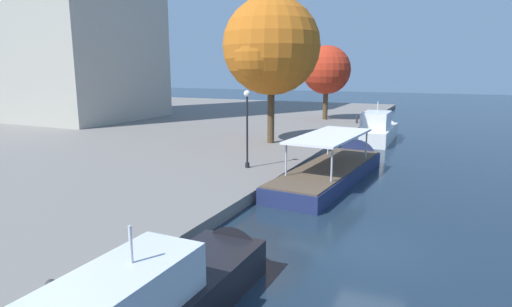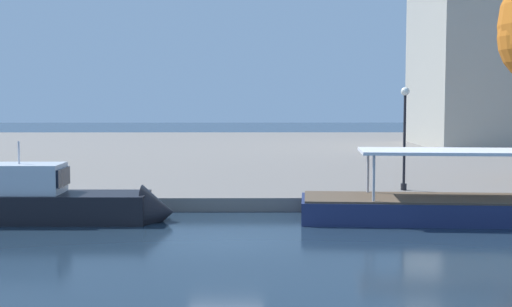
% 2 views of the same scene
% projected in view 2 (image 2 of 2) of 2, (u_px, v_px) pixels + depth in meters
% --- Properties ---
extents(ground_plane, '(220.00, 220.00, 0.00)m').
position_uv_depth(ground_plane, '(225.00, 242.00, 23.16)').
color(ground_plane, '#192838').
extents(dock_promenade, '(120.00, 55.00, 0.57)m').
position_uv_depth(dock_promenade, '(241.00, 153.00, 56.70)').
color(dock_promenade, slate).
rests_on(dock_promenade, ground_plane).
extents(motor_yacht_1, '(10.28, 2.27, 3.78)m').
position_uv_depth(motor_yacht_1, '(39.00, 205.00, 26.95)').
color(motor_yacht_1, black).
rests_on(motor_yacht_1, ground_plane).
extents(tour_boat_2, '(13.17, 4.02, 3.90)m').
position_uv_depth(tour_boat_2, '(486.00, 212.00, 26.95)').
color(tour_boat_2, navy).
rests_on(tour_boat_2, ground_plane).
extents(mooring_bollard_2, '(0.27, 0.27, 0.65)m').
position_uv_depth(mooring_bollard_2, '(42.00, 189.00, 29.60)').
color(mooring_bollard_2, '#2D2D33').
rests_on(mooring_bollard_2, dock_promenade).
extents(lamp_post, '(0.38, 0.38, 4.64)m').
position_uv_depth(lamp_post, '(405.00, 129.00, 31.57)').
color(lamp_post, black).
rests_on(lamp_post, dock_promenade).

